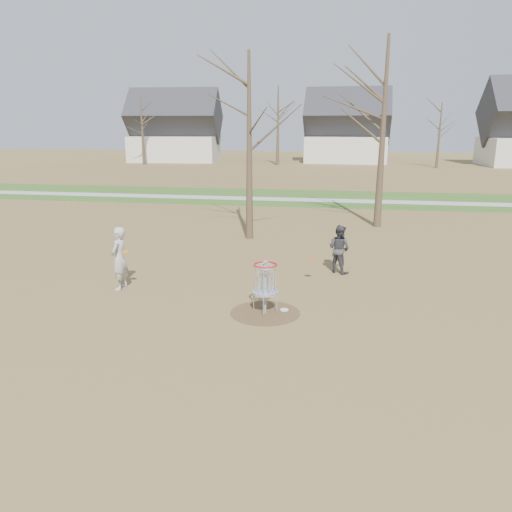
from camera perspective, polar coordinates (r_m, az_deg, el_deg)
The scene contains 11 objects.
ground at distance 12.89m, azimuth 1.05°, elevation -6.52°, with size 160.00×160.00×0.00m, color brown.
green_band at distance 33.25m, azimuth 6.68°, elevation 6.61°, with size 160.00×8.00×0.01m, color #2D5119.
footpath at distance 32.26m, azimuth 6.57°, elevation 6.38°, with size 160.00×1.50×0.01m, color #9E9E99.
dirt_circle at distance 12.88m, azimuth 1.05°, elevation -6.50°, with size 1.80×1.80×0.01m, color #47331E.
player_standing at distance 14.99m, azimuth -15.36°, elevation -0.26°, with size 0.67×0.44×1.85m, color #AFAFAF.
player_throwing at distance 16.35m, azimuth 9.48°, elevation 0.81°, with size 0.76×0.60×1.57m, color #38373D.
disc_grounded at distance 13.05m, azimuth 3.25°, elevation -6.16°, with size 0.22×0.22×0.02m, color white.
discs_in_play at distance 14.70m, azimuth -3.37°, elevation 0.01°, with size 5.48×1.92×0.48m.
disc_golf_basket at distance 12.58m, azimuth 1.07°, elevation -2.64°, with size 0.64×0.64×1.35m.
bare_trees at distance 47.66m, azimuth 10.20°, elevation 15.37°, with size 52.62×44.98×9.00m.
houses_row at distance 64.48m, azimuth 12.44°, elevation 13.43°, with size 56.51×10.01×7.26m.
Camera 1 is at (1.83, -11.86, 4.68)m, focal length 35.00 mm.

